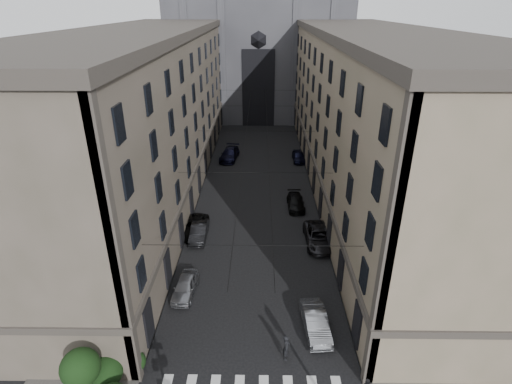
{
  "coord_description": "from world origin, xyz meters",
  "views": [
    {
      "loc": [
        0.48,
        -11.26,
        21.27
      ],
      "look_at": [
        0.18,
        13.19,
        9.73
      ],
      "focal_mm": 28.0,
      "sensor_mm": 36.0,
      "label": 1
    }
  ],
  "objects_px": {
    "car_right_midnear": "(319,236)",
    "car_left_midfar": "(195,227)",
    "car_left_far": "(230,154)",
    "gothic_tower": "(259,23)",
    "car_right_near": "(315,322)",
    "car_right_midfar": "(296,202)",
    "car_left_near": "(185,287)",
    "pedestrian": "(286,347)",
    "car_left_midnear": "(199,232)",
    "car_right_far": "(299,156)"
  },
  "relations": [
    {
      "from": "car_right_midnear",
      "to": "car_right_midfar",
      "type": "bearing_deg",
      "value": 101.25
    },
    {
      "from": "car_left_near",
      "to": "car_right_midfar",
      "type": "height_order",
      "value": "car_left_near"
    },
    {
      "from": "gothic_tower",
      "to": "car_left_midfar",
      "type": "relative_size",
      "value": 11.65
    },
    {
      "from": "gothic_tower",
      "to": "car_left_midfar",
      "type": "xyz_separation_m",
      "value": [
        -6.2,
        -51.04,
        -17.11
      ]
    },
    {
      "from": "car_right_near",
      "to": "pedestrian",
      "type": "distance_m",
      "value": 3.34
    },
    {
      "from": "car_left_midnear",
      "to": "car_right_midfar",
      "type": "xyz_separation_m",
      "value": [
        10.17,
        6.78,
        -0.06
      ]
    },
    {
      "from": "car_left_near",
      "to": "gothic_tower",
      "type": "bearing_deg",
      "value": 89.22
    },
    {
      "from": "car_right_near",
      "to": "pedestrian",
      "type": "relative_size",
      "value": 2.41
    },
    {
      "from": "car_left_near",
      "to": "car_right_near",
      "type": "bearing_deg",
      "value": -16.88
    },
    {
      "from": "gothic_tower",
      "to": "car_left_far",
      "type": "bearing_deg",
      "value": -98.08
    },
    {
      "from": "gothic_tower",
      "to": "pedestrian",
      "type": "height_order",
      "value": "gothic_tower"
    },
    {
      "from": "car_left_near",
      "to": "car_right_near",
      "type": "relative_size",
      "value": 0.92
    },
    {
      "from": "car_right_midnear",
      "to": "car_left_midfar",
      "type": "bearing_deg",
      "value": 170.38
    },
    {
      "from": "gothic_tower",
      "to": "car_left_far",
      "type": "distance_m",
      "value": 34.37
    },
    {
      "from": "car_left_midfar",
      "to": "car_right_midfar",
      "type": "height_order",
      "value": "car_left_midfar"
    },
    {
      "from": "car_left_near",
      "to": "car_right_midfar",
      "type": "bearing_deg",
      "value": 61.02
    },
    {
      "from": "car_left_midnear",
      "to": "pedestrian",
      "type": "xyz_separation_m",
      "value": [
        7.86,
        -14.9,
        0.22
      ]
    },
    {
      "from": "gothic_tower",
      "to": "car_right_midnear",
      "type": "relative_size",
      "value": 10.23
    },
    {
      "from": "car_left_near",
      "to": "car_right_midfar",
      "type": "relative_size",
      "value": 0.91
    },
    {
      "from": "gothic_tower",
      "to": "car_right_near",
      "type": "distance_m",
      "value": 66.82
    },
    {
      "from": "car_right_midnear",
      "to": "car_left_midnear",
      "type": "bearing_deg",
      "value": 174.88
    },
    {
      "from": "car_right_near",
      "to": "car_left_midnear",
      "type": "bearing_deg",
      "value": 124.03
    },
    {
      "from": "car_left_midnear",
      "to": "car_right_midnear",
      "type": "xyz_separation_m",
      "value": [
        11.83,
        -0.85,
        0.06
      ]
    },
    {
      "from": "car_right_midnear",
      "to": "car_right_far",
      "type": "bearing_deg",
      "value": 89.11
    },
    {
      "from": "gothic_tower",
      "to": "car_left_far",
      "type": "height_order",
      "value": "gothic_tower"
    },
    {
      "from": "gothic_tower",
      "to": "car_left_near",
      "type": "relative_size",
      "value": 13.95
    },
    {
      "from": "car_left_midfar",
      "to": "car_right_near",
      "type": "distance_m",
      "value": 17.14
    },
    {
      "from": "car_left_far",
      "to": "car_right_midnear",
      "type": "relative_size",
      "value": 1.01
    },
    {
      "from": "car_left_near",
      "to": "car_right_midnear",
      "type": "bearing_deg",
      "value": 37.53
    },
    {
      "from": "car_right_midfar",
      "to": "gothic_tower",
      "type": "bearing_deg",
      "value": 94.52
    },
    {
      "from": "car_left_midfar",
      "to": "car_left_far",
      "type": "xyz_separation_m",
      "value": [
        2.0,
        21.45,
        0.14
      ]
    },
    {
      "from": "car_right_far",
      "to": "car_right_midfar",
      "type": "bearing_deg",
      "value": -97.35
    },
    {
      "from": "car_left_midnear",
      "to": "car_right_near",
      "type": "relative_size",
      "value": 0.97
    },
    {
      "from": "pedestrian",
      "to": "car_right_midnear",
      "type": "bearing_deg",
      "value": -1.61
    },
    {
      "from": "car_right_midfar",
      "to": "car_right_far",
      "type": "distance_m",
      "value": 15.2
    },
    {
      "from": "car_left_midfar",
      "to": "pedestrian",
      "type": "relative_size",
      "value": 2.64
    },
    {
      "from": "car_left_midnear",
      "to": "car_right_far",
      "type": "relative_size",
      "value": 1.01
    },
    {
      "from": "car_left_midnear",
      "to": "car_right_midnear",
      "type": "height_order",
      "value": "car_right_midnear"
    },
    {
      "from": "pedestrian",
      "to": "car_left_midfar",
      "type": "bearing_deg",
      "value": 42.06
    },
    {
      "from": "car_left_midnear",
      "to": "car_left_far",
      "type": "distance_m",
      "value": 22.52
    },
    {
      "from": "gothic_tower",
      "to": "car_left_midnear",
      "type": "xyz_separation_m",
      "value": [
        -5.63,
        -52.06,
        -17.07
      ]
    },
    {
      "from": "car_right_midnear",
      "to": "car_right_midfar",
      "type": "relative_size",
      "value": 1.24
    },
    {
      "from": "car_left_far",
      "to": "car_left_midnear",
      "type": "bearing_deg",
      "value": -85.96
    },
    {
      "from": "car_left_midnear",
      "to": "car_right_far",
      "type": "bearing_deg",
      "value": 61.54
    },
    {
      "from": "car_left_near",
      "to": "pedestrian",
      "type": "distance_m",
      "value": 10.08
    },
    {
      "from": "car_left_near",
      "to": "car_left_midnear",
      "type": "relative_size",
      "value": 0.94
    },
    {
      "from": "car_left_midnear",
      "to": "car_left_far",
      "type": "xyz_separation_m",
      "value": [
        1.43,
        22.47,
        0.1
      ]
    },
    {
      "from": "car_left_midfar",
      "to": "car_right_midnear",
      "type": "xyz_separation_m",
      "value": [
        12.4,
        -1.87,
        0.1
      ]
    },
    {
      "from": "gothic_tower",
      "to": "car_right_midnear",
      "type": "distance_m",
      "value": 55.92
    },
    {
      "from": "car_left_far",
      "to": "car_right_midnear",
      "type": "bearing_deg",
      "value": -58.29
    }
  ]
}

